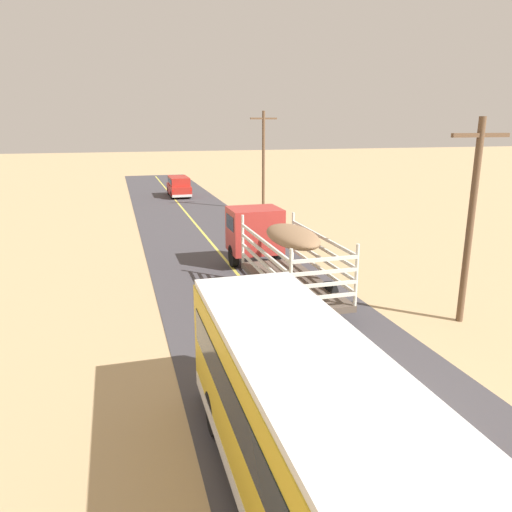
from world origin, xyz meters
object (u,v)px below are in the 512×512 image
at_px(bus, 316,444).
at_px(car_far, 179,186).
at_px(power_pole_near, 471,216).
at_px(livestock_truck, 267,240).
at_px(power_pole_mid, 263,158).

bearing_deg(bus, car_far, 85.88).
xyz_separation_m(car_far, power_pole_near, (5.76, -34.17, 2.78)).
relative_size(bus, car_far, 2.16).
bearing_deg(car_far, bus, -94.12).
distance_m(bus, car_far, 41.64).
bearing_deg(bus, livestock_truck, 75.93).
relative_size(livestock_truck, car_far, 2.10).
xyz_separation_m(bus, power_pole_mid, (8.76, 32.06, 2.51)).
distance_m(bus, power_pole_mid, 33.33).
distance_m(power_pole_near, power_pole_mid, 24.71).
xyz_separation_m(bus, car_far, (2.99, 41.53, -0.66)).
relative_size(bus, power_pole_mid, 1.26).
height_order(car_far, power_pole_mid, power_pole_mid).
height_order(power_pole_near, power_pole_mid, power_pole_mid).
bearing_deg(car_far, power_pole_near, -80.43).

